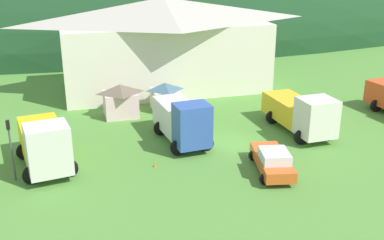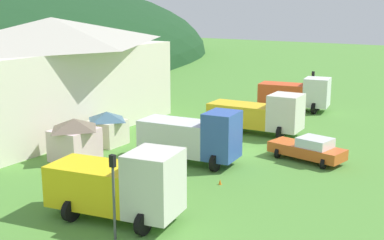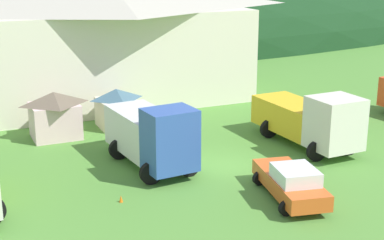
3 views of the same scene
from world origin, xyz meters
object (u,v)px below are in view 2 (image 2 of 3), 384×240
at_px(box_truck_blue, 194,136).
at_px(traffic_light_west, 113,188).
at_px(depot_building, 54,73).
at_px(play_shed_pink, 75,138).
at_px(heavy_rig_striped, 261,113).
at_px(traffic_cone_near_pickup, 220,184).
at_px(heavy_rig_white, 298,93).
at_px(play_shed_cream, 107,128).
at_px(flatbed_truck_yellow, 122,184).
at_px(traffic_light_east, 313,86).
at_px(service_pickup_orange, 309,149).

xyz_separation_m(box_truck_blue, traffic_light_west, (-11.52, -2.91, 0.64)).
distance_m(depot_building, play_shed_pink, 9.77).
bearing_deg(traffic_light_west, heavy_rig_striped, 6.30).
height_order(play_shed_pink, traffic_cone_near_pickup, play_shed_pink).
height_order(play_shed_pink, heavy_rig_white, heavy_rig_white).
relative_size(play_shed_cream, traffic_light_west, 0.64).
bearing_deg(flatbed_truck_yellow, play_shed_pink, 137.03).
relative_size(depot_building, heavy_rig_striped, 2.83).
bearing_deg(heavy_rig_white, flatbed_truck_yellow, -94.30).
distance_m(depot_building, traffic_light_west, 22.14).
height_order(play_shed_cream, heavy_rig_striped, heavy_rig_striped).
xyz_separation_m(box_truck_blue, traffic_light_east, (21.23, -0.77, 0.51)).
relative_size(box_truck_blue, service_pickup_orange, 1.27).
bearing_deg(box_truck_blue, play_shed_cream, 171.54).
relative_size(depot_building, traffic_cone_near_pickup, 33.74).
xyz_separation_m(service_pickup_orange, traffic_light_west, (-15.79, 3.41, 1.60)).
distance_m(box_truck_blue, traffic_light_west, 11.90).
relative_size(flatbed_truck_yellow, service_pickup_orange, 1.29).
bearing_deg(traffic_cone_near_pickup, service_pickup_orange, -21.58).
distance_m(play_shed_cream, play_shed_pink, 4.08).
bearing_deg(play_shed_cream, heavy_rig_striped, -43.29).
xyz_separation_m(heavy_rig_striped, traffic_cone_near_pickup, (-12.17, -2.91, -1.65)).
height_order(flatbed_truck_yellow, box_truck_blue, flatbed_truck_yellow).
height_order(service_pickup_orange, traffic_light_west, traffic_light_west).
relative_size(heavy_rig_striped, traffic_light_east, 2.06).
xyz_separation_m(play_shed_pink, traffic_cone_near_pickup, (0.74, -10.64, -1.45)).
height_order(box_truck_blue, traffic_light_east, traffic_light_east).
bearing_deg(traffic_cone_near_pickup, traffic_light_west, 176.02).
relative_size(service_pickup_orange, traffic_light_east, 1.44).
height_order(depot_building, box_truck_blue, depot_building).
bearing_deg(box_truck_blue, service_pickup_orange, 29.01).
distance_m(flatbed_truck_yellow, traffic_cone_near_pickup, 7.25).
distance_m(play_shed_pink, service_pickup_orange, 15.57).
height_order(heavy_rig_striped, traffic_light_west, traffic_light_west).
relative_size(play_shed_pink, heavy_rig_striped, 0.39).
relative_size(box_truck_blue, heavy_rig_striped, 0.89).
xyz_separation_m(heavy_rig_striped, service_pickup_orange, (-5.08, -5.71, -0.82)).
distance_m(play_shed_pink, flatbed_truck_yellow, 10.81).
relative_size(traffic_light_west, traffic_light_east, 1.06).
height_order(heavy_rig_white, traffic_light_east, traffic_light_east).
bearing_deg(heavy_rig_striped, traffic_light_east, 87.02).
distance_m(service_pickup_orange, traffic_light_west, 16.23).
relative_size(flatbed_truck_yellow, traffic_light_east, 1.85).
xyz_separation_m(play_shed_cream, flatbed_truck_yellow, (-10.10, -9.58, 0.53)).
xyz_separation_m(flatbed_truck_yellow, traffic_cone_near_pickup, (6.81, -1.70, -1.80)).
xyz_separation_m(box_truck_blue, heavy_rig_white, (19.63, 0.16, -0.09)).
height_order(play_shed_pink, box_truck_blue, box_truck_blue).
distance_m(play_shed_cream, traffic_light_west, 16.09).
height_order(play_shed_pink, heavy_rig_striped, heavy_rig_striped).
height_order(depot_building, play_shed_cream, depot_building).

